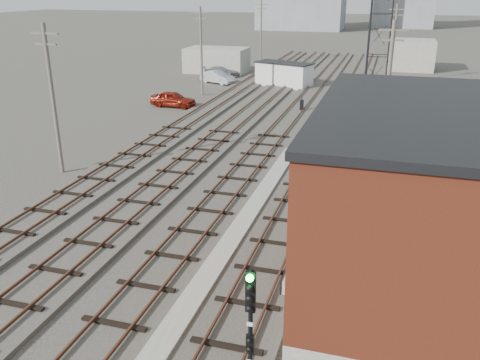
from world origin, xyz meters
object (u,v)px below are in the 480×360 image
at_px(car_silver, 218,77).
at_px(switch_stand, 302,105).
at_px(signal_mast, 250,324).
at_px(car_grey, 221,72).
at_px(site_trailer, 284,74).
at_px(car_red, 173,99).

bearing_deg(car_silver, switch_stand, -111.49).
xyz_separation_m(signal_mast, car_grey, (-17.93, 51.00, -1.78)).
height_order(signal_mast, switch_stand, signal_mast).
xyz_separation_m(signal_mast, car_silver, (-16.91, 46.66, -1.71)).
bearing_deg(signal_mast, car_grey, 109.37).
relative_size(signal_mast, site_trailer, 0.58).
distance_m(car_red, car_silver, 13.15).
bearing_deg(car_red, car_grey, 5.18).
bearing_deg(switch_stand, signal_mast, -104.14).
bearing_deg(switch_stand, site_trailer, 87.34).
height_order(site_trailer, car_red, site_trailer).
xyz_separation_m(site_trailer, car_silver, (-7.94, -0.46, -0.65)).
bearing_deg(car_grey, signal_mast, -179.39).
bearing_deg(signal_mast, site_trailer, 100.77).
relative_size(signal_mast, car_silver, 0.93).
bearing_deg(car_red, signal_mast, -151.28).
height_order(signal_mast, car_red, signal_mast).
distance_m(site_trailer, car_silver, 7.98).
bearing_deg(car_red, car_silver, 1.81).
bearing_deg(car_red, switch_stand, -81.83).
xyz_separation_m(car_silver, car_grey, (-1.02, 4.34, -0.08)).
height_order(car_red, car_silver, car_red).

